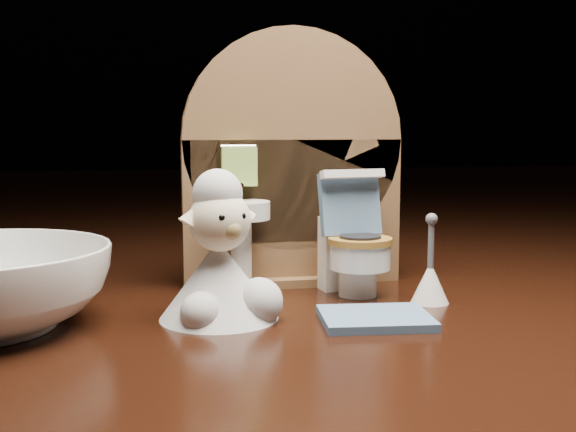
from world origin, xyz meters
name	(u,v)px	position (x,y,z in m)	size (l,w,h in m)	color
backdrop_panel	(291,173)	(0.00, 0.06, 0.07)	(0.13, 0.05, 0.15)	brown
toy_toilet	(353,248)	(0.03, 0.03, 0.03)	(0.04, 0.05, 0.07)	white
bath_mat	(375,318)	(0.02, -0.03, 0.00)	(0.05, 0.04, 0.00)	slate
toilet_brush	(430,279)	(0.06, 0.00, 0.01)	(0.02, 0.02, 0.05)	white
plush_lamb	(221,267)	(-0.05, -0.01, 0.03)	(0.06, 0.06, 0.08)	silver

